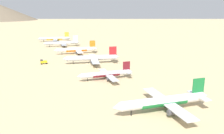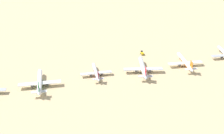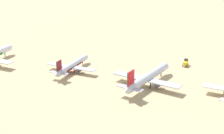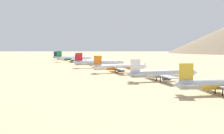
# 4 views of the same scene
# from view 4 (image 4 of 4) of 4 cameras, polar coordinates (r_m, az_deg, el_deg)

# --- Properties ---
(ground_plane) EXTENTS (1800.00, 1800.00, 0.00)m
(ground_plane) POSITION_cam_4_polar(r_m,az_deg,el_deg) (240.25, -2.10, -0.17)
(ground_plane) COLOR tan
(parked_jet_0) EXTENTS (44.95, 36.47, 12.97)m
(parked_jet_0) POSITION_cam_4_polar(r_m,az_deg,el_deg) (115.96, 23.24, -3.45)
(parked_jet_0) COLOR #B2B7C1
(parked_jet_0) RESTS_ON ground
(parked_jet_1) EXTENTS (43.90, 35.69, 12.66)m
(parked_jet_1) POSITION_cam_4_polar(r_m,az_deg,el_deg) (150.64, 10.86, -1.44)
(parked_jet_1) COLOR #B2B7C1
(parked_jet_1) RESTS_ON ground
(parked_jet_2) EXTENTS (44.48, 36.16, 12.82)m
(parked_jet_2) POSITION_cam_4_polar(r_m,az_deg,el_deg) (194.92, 1.60, -0.01)
(parked_jet_2) COLOR white
(parked_jet_2) RESTS_ON ground
(parked_jet_3) EXTENTS (47.74, 38.75, 13.77)m
(parked_jet_3) POSITION_cam_4_polar(r_m,az_deg,el_deg) (237.99, -3.00, 0.90)
(parked_jet_3) COLOR silver
(parked_jet_3) RESTS_ON ground
(parked_jet_4) EXTENTS (37.82, 30.83, 10.91)m
(parked_jet_4) POSITION_cam_4_polar(r_m,az_deg,el_deg) (284.22, -4.79, 1.27)
(parked_jet_4) COLOR silver
(parked_jet_4) RESTS_ON ground
(parked_jet_5) EXTENTS (47.69, 38.82, 13.75)m
(parked_jet_5) POSITION_cam_4_polar(r_m,az_deg,el_deg) (335.10, -8.41, 1.89)
(parked_jet_5) COLOR white
(parked_jet_5) RESTS_ON ground
(parked_jet_6) EXTENTS (42.22, 34.24, 12.19)m
(parked_jet_6) POSITION_cam_4_polar(r_m,az_deg,el_deg) (380.21, -9.79, 2.10)
(parked_jet_6) COLOR #B2B7C1
(parked_jet_6) RESTS_ON ground
(service_truck) EXTENTS (5.52, 3.47, 3.90)m
(service_truck) POSITION_cam_4_polar(r_m,az_deg,el_deg) (240.69, 6.68, 0.30)
(service_truck) COLOR yellow
(service_truck) RESTS_ON ground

